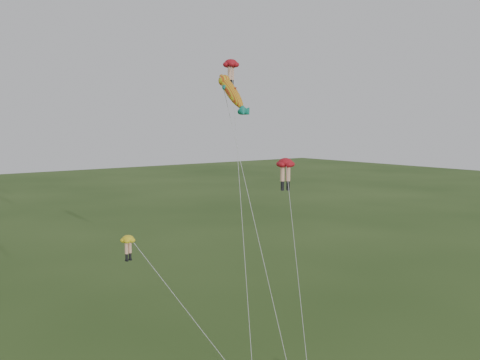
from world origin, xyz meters
TOP-DOWN VIEW (x-y plane):
  - legs_kite_red_high at (5.17, 10.04)m, footprint 7.91×12.49m
  - legs_kite_red_mid at (8.33, 6.97)m, footprint 7.90×10.79m
  - legs_kite_yellow at (-6.69, 3.83)m, footprint 5.08×7.07m
  - fish_kite at (2.27, 6.14)m, footprint 1.13×8.28m

SIDE VIEW (x-z plane):
  - legs_kite_yellow at x=-6.69m, z-range 3.68..12.63m
  - legs_kite_red_mid at x=8.33m, z-range 5.66..18.47m
  - fish_kite at x=2.27m, z-range 8.05..27.46m
  - legs_kite_red_high at x=5.17m, z-range 9.43..30.14m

